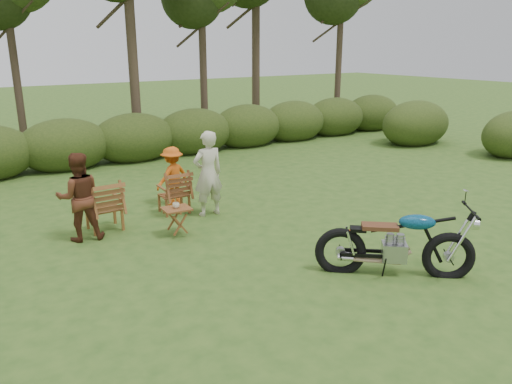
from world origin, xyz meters
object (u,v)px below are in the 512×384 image
side_table (177,222)px  adult_a (209,215)px  cup (176,205)px  child (174,205)px  lawn_chair_left (106,229)px  motorcycle (392,274)px  adult_b (83,239)px  lawn_chair_right (175,212)px

side_table → adult_a: (1.02, 0.68, -0.26)m
cup → child: 1.91m
side_table → lawn_chair_left: bearing=134.4°
adult_a → child: size_ratio=1.36×
motorcycle → lawn_chair_left: motorcycle is taller
cup → adult_b: 1.75m
adult_a → lawn_chair_left: bearing=-7.6°
lawn_chair_left → child: (1.70, 0.67, 0.00)m
motorcycle → side_table: 3.83m
side_table → child: (0.71, 1.69, -0.26)m
motorcycle → lawn_chair_left: bearing=165.7°
lawn_chair_left → side_table: (0.99, -1.01, 0.26)m
child → lawn_chair_right: bearing=49.8°
adult_a → child: adult_a is taller
lawn_chair_right → side_table: size_ratio=1.73×
motorcycle → adult_b: adult_b is taller
side_table → cup: 0.31m
side_table → child: 1.85m
motorcycle → lawn_chair_left: (-3.01, 4.26, 0.00)m
motorcycle → child: 5.11m
adult_b → child: bearing=-146.1°
lawn_chair_right → cup: (-0.50, -1.20, 0.57)m
lawn_chair_right → child: bearing=-110.4°
adult_a → adult_b: size_ratio=1.10×
lawn_chair_left → child: bearing=-158.9°
cup → adult_a: adult_a is taller
cup → side_table: bearing=-50.2°
motorcycle → side_table: bearing=162.3°
motorcycle → cup: 3.87m
motorcycle → adult_b: 5.31m
lawn_chair_right → adult_b: (-1.98, -0.45, 0.00)m
cup → lawn_chair_left: bearing=134.4°
lawn_chair_left → adult_b: 0.55m
cup → motorcycle: bearing=-58.2°
cup → adult_b: size_ratio=0.08×
side_table → adult_b: (-1.48, 0.76, -0.26)m
side_table → adult_a: 1.26m
motorcycle → side_table: (-2.01, 3.25, 0.26)m
side_table → cup: cup is taller
motorcycle → lawn_chair_left: 5.21m
side_table → motorcycle: bearing=-58.2°
motorcycle → cup: bearing=162.3°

